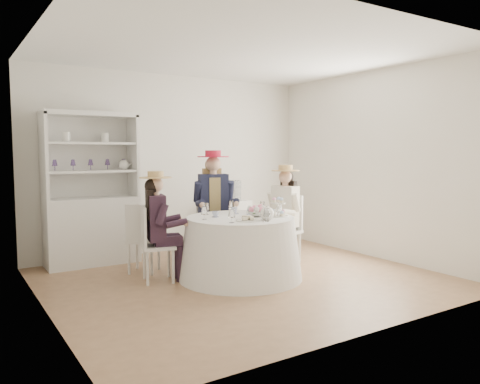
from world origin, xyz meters
TOP-DOWN VIEW (x-y plane):
  - ground at (0.00, 0.00)m, footprint 4.50×4.50m
  - ceiling at (0.00, 0.00)m, footprint 4.50×4.50m
  - wall_back at (0.00, 2.00)m, footprint 4.50×0.00m
  - wall_front at (0.00, -2.00)m, footprint 4.50×0.00m
  - wall_left at (-2.25, 0.00)m, footprint 0.00×4.50m
  - wall_right at (2.25, 0.00)m, footprint 0.00×4.50m
  - tea_table at (-0.02, 0.07)m, footprint 1.51×1.51m
  - hutch at (-1.34, 1.77)m, footprint 1.36×0.81m
  - side_table at (0.89, 1.75)m, footprint 0.55×0.55m
  - hatbox at (0.89, 1.75)m, footprint 0.38×0.38m
  - guest_left at (-0.91, 0.46)m, footprint 0.53×0.49m
  - guest_mid at (0.16, 1.03)m, footprint 0.59×0.63m
  - guest_right at (0.91, 0.39)m, footprint 0.55×0.51m
  - spare_chair at (-0.95, 0.91)m, footprint 0.52×0.52m
  - teacup_a at (-0.28, 0.21)m, footprint 0.10×0.10m
  - teacup_b at (0.07, 0.34)m, footprint 0.10×0.10m
  - teacup_c at (0.22, 0.20)m, footprint 0.09×0.09m
  - flower_bowl at (0.19, -0.00)m, footprint 0.29×0.29m
  - flower_arrangement at (0.20, 0.01)m, footprint 0.19×0.19m
  - table_teapot at (0.12, -0.30)m, footprint 0.23×0.16m
  - sandwich_plate at (-0.11, -0.24)m, footprint 0.27×0.27m
  - cupcake_stand at (0.40, -0.14)m, footprint 0.24×0.24m
  - stemware_set at (-0.02, 0.07)m, footprint 0.99×0.99m

SIDE VIEW (x-z plane):
  - ground at x=0.00m, z-range 0.00..0.00m
  - tea_table at x=-0.02m, z-range 0.00..0.75m
  - side_table at x=0.89m, z-range 0.00..0.75m
  - spare_chair at x=-0.95m, z-range 0.03..0.92m
  - hutch at x=-1.34m, z-range -0.30..1.77m
  - guest_left at x=-0.91m, z-range 0.08..1.39m
  - guest_right at x=0.91m, z-range 0.09..1.44m
  - sandwich_plate at x=-0.11m, z-range 0.74..0.79m
  - flower_bowl at x=0.19m, z-range 0.75..0.81m
  - teacup_a at x=-0.28m, z-range 0.75..0.81m
  - teacup_c at x=0.22m, z-range 0.75..0.82m
  - teacup_b at x=0.07m, z-range 0.75..0.82m
  - table_teapot at x=0.12m, z-range 0.74..0.91m
  - stemware_set at x=-0.02m, z-range 0.75..0.90m
  - cupcake_stand at x=0.40m, z-range 0.72..0.95m
  - flower_arrangement at x=0.20m, z-range 0.80..0.87m
  - guest_mid at x=0.16m, z-range 0.10..1.66m
  - hatbox at x=0.89m, z-range 0.75..1.07m
  - wall_back at x=0.00m, z-range -0.90..3.60m
  - wall_front at x=0.00m, z-range -0.90..3.60m
  - wall_left at x=-2.25m, z-range -0.90..3.60m
  - wall_right at x=2.25m, z-range -0.90..3.60m
  - ceiling at x=0.00m, z-range 2.70..2.70m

